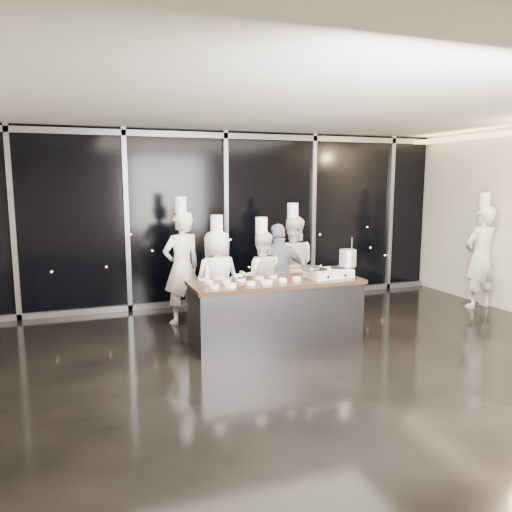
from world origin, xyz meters
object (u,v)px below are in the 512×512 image
at_px(stock_pot, 348,258).
at_px(chef_far_left, 182,267).
at_px(frying_pan, 309,268).
at_px(chef_right, 292,264).
at_px(chef_side, 480,256).
at_px(demo_counter, 276,311).
at_px(stove, 329,273).
at_px(chef_left, 217,278).
at_px(chef_center, 261,277).
at_px(guest, 279,273).

xyz_separation_m(stock_pot, chef_far_left, (-2.19, 1.44, -0.24)).
distance_m(stock_pot, chef_far_left, 2.63).
bearing_deg(frying_pan, chef_far_left, 130.30).
height_order(chef_right, chef_side, chef_side).
bearing_deg(frying_pan, chef_right, 69.25).
bearing_deg(demo_counter, chef_far_left, 127.44).
xyz_separation_m(stove, frying_pan, (-0.33, -0.03, 0.10)).
height_order(chef_left, chef_center, chef_left).
distance_m(stock_pot, chef_right, 1.49).
bearing_deg(chef_side, frying_pan, 4.35).
bearing_deg(frying_pan, demo_counter, 164.48).
bearing_deg(demo_counter, chef_side, 7.49).
bearing_deg(chef_left, frying_pan, 124.14).
bearing_deg(demo_counter, chef_right, 58.18).
height_order(chef_center, guest, chef_center).
height_order(stove, chef_center, chef_center).
relative_size(stock_pot, chef_right, 0.13).
relative_size(demo_counter, chef_far_left, 1.20).
bearing_deg(chef_right, chef_far_left, 22.90).
bearing_deg(chef_right, chef_center, 55.41).
height_order(demo_counter, chef_center, chef_center).
xyz_separation_m(frying_pan, chef_center, (-0.36, 1.00, -0.30)).
height_order(stock_pot, guest, guest).
xyz_separation_m(chef_far_left, guest, (1.50, -0.45, -0.12)).
relative_size(frying_pan, chef_far_left, 0.23).
bearing_deg(guest, chef_center, 8.36).
distance_m(chef_left, chef_center, 0.72).
height_order(frying_pan, chef_far_left, chef_far_left).
height_order(frying_pan, chef_right, chef_right).
distance_m(chef_center, chef_right, 0.89).
height_order(chef_left, chef_right, chef_right).
distance_m(chef_far_left, chef_right, 1.94).
height_order(chef_far_left, chef_right, chef_far_left).
bearing_deg(stove, chef_far_left, 136.22).
height_order(chef_center, chef_side, chef_side).
bearing_deg(chef_far_left, stock_pot, 127.71).
xyz_separation_m(stove, guest, (-0.37, 1.00, -0.16)).
bearing_deg(chef_right, guest, 68.78).
xyz_separation_m(demo_counter, chef_side, (4.20, 0.55, 0.49)).
bearing_deg(chef_center, guest, -157.06).
relative_size(stock_pot, chef_side, 0.12).
distance_m(stove, guest, 1.08).
distance_m(chef_center, chef_side, 4.10).
distance_m(chef_far_left, chef_center, 1.29).
xyz_separation_m(demo_counter, chef_far_left, (-1.07, 1.40, 0.47)).
bearing_deg(stock_pot, guest, 124.98).
bearing_deg(chef_side, chef_center, -10.43).
relative_size(stove, chef_left, 0.38).
height_order(stock_pot, chef_far_left, chef_far_left).
xyz_separation_m(chef_left, guest, (1.03, -0.02, 0.02)).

